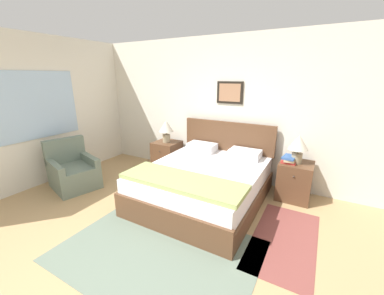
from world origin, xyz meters
name	(u,v)px	position (x,y,z in m)	size (l,w,h in m)	color
ground_plane	(125,268)	(0.00, 0.00, 0.00)	(16.00, 16.00, 0.00)	tan
wall_back	(227,110)	(0.00, 2.76, 1.30)	(7.96, 0.09, 2.60)	silver
wall_left	(62,109)	(-2.81, 1.34, 1.31)	(0.08, 5.13, 2.60)	silver
area_rug_main	(158,251)	(0.14, 0.37, 0.00)	(2.18, 1.57, 0.01)	slate
area_rug_bedside	(284,239)	(1.37, 1.29, 0.00)	(0.72, 1.47, 0.01)	brown
bed	(204,182)	(0.07, 1.67, 0.31)	(1.72, 2.04, 1.11)	brown
armchair	(73,172)	(-2.17, 0.96, 0.28)	(0.92, 0.86, 0.84)	slate
nightstand_near_window	(167,156)	(-1.17, 2.43, 0.30)	(0.50, 0.52, 0.61)	brown
nightstand_by_door	(294,181)	(1.31, 2.43, 0.30)	(0.50, 0.52, 0.61)	brown
table_lamp_near_window	(166,128)	(-1.15, 2.40, 0.90)	(0.29, 0.29, 0.45)	gray
table_lamp_by_door	(298,145)	(1.30, 2.40, 0.90)	(0.29, 0.29, 0.45)	gray
book_thick_bottom	(289,162)	(1.20, 2.38, 0.63)	(0.22, 0.21, 0.04)	#B7332D
book_hardcover_middle	(289,159)	(1.20, 2.38, 0.66)	(0.17, 0.26, 0.04)	beige
book_novel_upper	(290,157)	(1.20, 2.38, 0.70)	(0.21, 0.29, 0.03)	#335693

